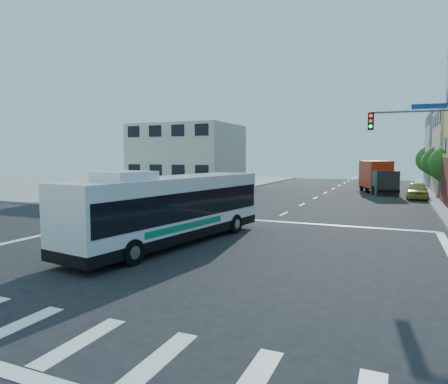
% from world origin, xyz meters
% --- Properties ---
extents(ground, '(120.00, 120.00, 0.00)m').
position_xyz_m(ground, '(0.00, 0.00, 0.00)').
color(ground, black).
rests_on(ground, ground).
extents(sidewalk_nw, '(50.00, 50.00, 0.15)m').
position_xyz_m(sidewalk_nw, '(-35.00, 35.00, 0.07)').
color(sidewalk_nw, gray).
rests_on(sidewalk_nw, ground).
extents(building_west, '(12.06, 10.06, 8.00)m').
position_xyz_m(building_west, '(-17.02, 29.98, 4.01)').
color(building_west, beige).
rests_on(building_west, ground).
extents(signal_mast_ne, '(7.91, 1.13, 8.07)m').
position_xyz_m(signal_mast_ne, '(9.08, 10.62, 4.98)').
color(signal_mast_ne, slate).
rests_on(signal_mast_ne, ground).
extents(street_tree_b, '(3.80, 3.80, 5.79)m').
position_xyz_m(street_tree_b, '(11.90, 35.92, 3.75)').
color(street_tree_b, '#371F14').
rests_on(street_tree_b, ground).
extents(street_tree_c, '(3.40, 3.40, 5.29)m').
position_xyz_m(street_tree_c, '(11.90, 43.92, 3.46)').
color(street_tree_c, '#371F14').
rests_on(street_tree_c, ground).
extents(street_tree_d, '(4.00, 4.00, 6.03)m').
position_xyz_m(street_tree_d, '(11.90, 51.92, 3.88)').
color(street_tree_d, '#371F14').
rests_on(street_tree_d, ground).
extents(transit_bus, '(4.28, 11.98, 3.48)m').
position_xyz_m(transit_bus, '(-2.26, 1.40, 1.70)').
color(transit_bus, black).
rests_on(transit_bus, ground).
extents(box_truck, '(4.61, 8.28, 3.58)m').
position_xyz_m(box_truck, '(5.35, 33.22, 1.74)').
color(box_truck, '#25252A').
rests_on(box_truck, ground).
extents(parked_car, '(2.04, 4.83, 1.63)m').
position_xyz_m(parked_car, '(9.17, 28.16, 0.81)').
color(parked_car, '#CEC250').
rests_on(parked_car, ground).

